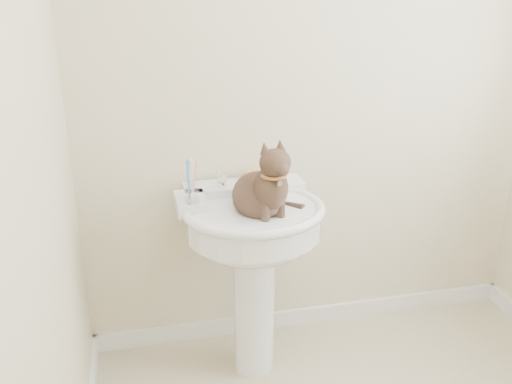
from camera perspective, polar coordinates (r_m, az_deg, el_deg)
wall_back at (r=2.64m, az=6.07°, el=10.26°), size 2.20×0.00×2.50m
wall_left at (r=1.46m, az=-22.23°, el=-0.66°), size 0.00×2.20×2.50m
baseboard_back at (r=3.10m, az=5.24°, el=-12.19°), size 2.20×0.02×0.09m
pedestal_sink at (r=2.46m, az=-0.30°, el=-4.68°), size 0.62×0.61×0.86m
faucet at (r=2.51m, az=-1.02°, el=1.48°), size 0.28×0.12×0.14m
soap_bar at (r=2.61m, az=-0.14°, el=1.67°), size 0.09×0.06×0.03m
toothbrush_cup at (r=2.34m, az=-6.44°, el=0.02°), size 0.07×0.07×0.19m
cat at (r=2.32m, az=0.67°, el=0.10°), size 0.24×0.31×0.45m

